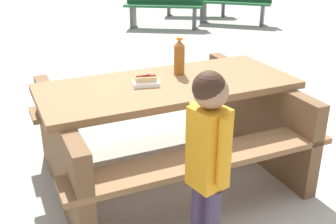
{
  "coord_description": "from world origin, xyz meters",
  "views": [
    {
      "loc": [
        0.79,
        2.65,
        1.72
      ],
      "look_at": [
        0.0,
        0.0,
        0.52
      ],
      "focal_mm": 44.48,
      "sensor_mm": 36.0,
      "label": 1
    }
  ],
  "objects_px": {
    "soda_bottle": "(179,57)",
    "hotdog_tray": "(146,81)",
    "child_in_coat": "(208,149)",
    "park_bench_near": "(164,4)",
    "picnic_table": "(168,122)",
    "park_bench_far": "(234,1)"
  },
  "relations": [
    {
      "from": "child_in_coat",
      "to": "picnic_table",
      "type": "bearing_deg",
      "value": -94.44
    },
    {
      "from": "hotdog_tray",
      "to": "park_bench_near",
      "type": "height_order",
      "value": "park_bench_near"
    },
    {
      "from": "soda_bottle",
      "to": "child_in_coat",
      "type": "bearing_deg",
      "value": 79.4
    },
    {
      "from": "park_bench_far",
      "to": "park_bench_near",
      "type": "bearing_deg",
      "value": -1.17
    },
    {
      "from": "child_in_coat",
      "to": "park_bench_near",
      "type": "height_order",
      "value": "child_in_coat"
    },
    {
      "from": "child_in_coat",
      "to": "park_bench_far",
      "type": "height_order",
      "value": "child_in_coat"
    },
    {
      "from": "picnic_table",
      "to": "hotdog_tray",
      "type": "relative_size",
      "value": 10.34
    },
    {
      "from": "soda_bottle",
      "to": "hotdog_tray",
      "type": "height_order",
      "value": "soda_bottle"
    },
    {
      "from": "child_in_coat",
      "to": "hotdog_tray",
      "type": "bearing_deg",
      "value": -84.58
    },
    {
      "from": "soda_bottle",
      "to": "child_in_coat",
      "type": "xyz_separation_m",
      "value": [
        0.21,
        1.11,
        -0.15
      ]
    },
    {
      "from": "park_bench_far",
      "to": "soda_bottle",
      "type": "bearing_deg",
      "value": 60.94
    },
    {
      "from": "park_bench_near",
      "to": "park_bench_far",
      "type": "xyz_separation_m",
      "value": [
        -1.45,
        0.03,
        0.0
      ]
    },
    {
      "from": "picnic_table",
      "to": "park_bench_far",
      "type": "height_order",
      "value": "park_bench_far"
    },
    {
      "from": "picnic_table",
      "to": "child_in_coat",
      "type": "relative_size",
      "value": 1.73
    },
    {
      "from": "picnic_table",
      "to": "soda_bottle",
      "type": "bearing_deg",
      "value": -129.91
    },
    {
      "from": "soda_bottle",
      "to": "child_in_coat",
      "type": "height_order",
      "value": "child_in_coat"
    },
    {
      "from": "picnic_table",
      "to": "hotdog_tray",
      "type": "xyz_separation_m",
      "value": [
        0.16,
        0.02,
        0.34
      ]
    },
    {
      "from": "soda_bottle",
      "to": "park_bench_near",
      "type": "xyz_separation_m",
      "value": [
        -1.35,
        -5.07,
        -0.43
      ]
    },
    {
      "from": "hotdog_tray",
      "to": "child_in_coat",
      "type": "distance_m",
      "value": 0.94
    },
    {
      "from": "hotdog_tray",
      "to": "child_in_coat",
      "type": "bearing_deg",
      "value": 95.42
    },
    {
      "from": "child_in_coat",
      "to": "park_bench_near",
      "type": "distance_m",
      "value": 6.37
    },
    {
      "from": "soda_bottle",
      "to": "hotdog_tray",
      "type": "bearing_deg",
      "value": 30.67
    }
  ]
}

